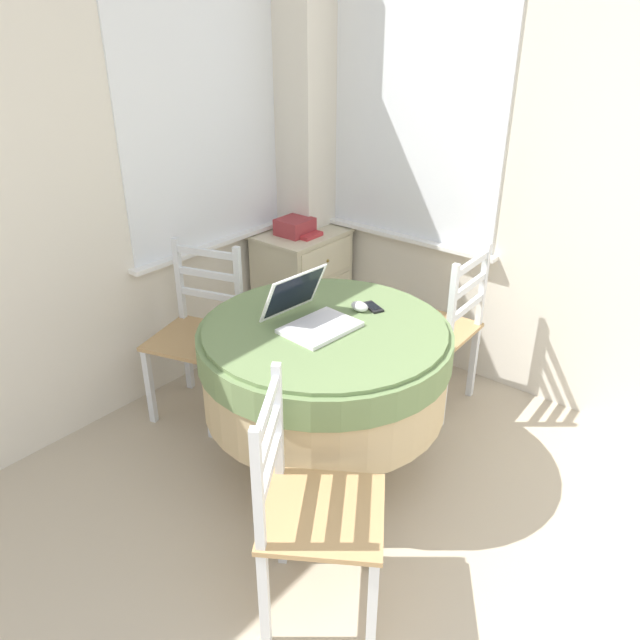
% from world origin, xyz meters
% --- Properties ---
extents(corner_room_shell, '(4.59, 4.84, 2.55)m').
position_xyz_m(corner_room_shell, '(1.37, 1.91, 1.28)').
color(corner_room_shell, silver).
rests_on(corner_room_shell, ground_plane).
extents(round_dining_table, '(1.13, 1.13, 0.76)m').
position_xyz_m(round_dining_table, '(1.10, 1.80, 0.58)').
color(round_dining_table, '#4C3D2D').
rests_on(round_dining_table, ground_plane).
extents(laptop, '(0.35, 0.36, 0.23)m').
position_xyz_m(laptop, '(1.06, 1.85, 0.81)').
color(laptop, white).
rests_on(laptop, round_dining_table).
extents(computer_mouse, '(0.06, 0.09, 0.05)m').
position_xyz_m(computer_mouse, '(1.32, 1.77, 0.78)').
color(computer_mouse, white).
rests_on(computer_mouse, round_dining_table).
extents(cell_phone, '(0.10, 0.13, 0.01)m').
position_xyz_m(cell_phone, '(1.38, 1.74, 0.76)').
color(cell_phone, black).
rests_on(cell_phone, round_dining_table).
extents(dining_chair_near_back_window, '(0.52, 0.52, 0.93)m').
position_xyz_m(dining_chair_near_back_window, '(1.05, 2.62, 0.45)').
color(dining_chair_near_back_window, tan).
rests_on(dining_chair_near_back_window, ground_plane).
extents(dining_chair_near_right_window, '(0.43, 0.43, 0.93)m').
position_xyz_m(dining_chair_near_right_window, '(1.91, 1.65, 0.45)').
color(dining_chair_near_right_window, tan).
rests_on(dining_chair_near_right_window, ground_plane).
extents(dining_chair_camera_near, '(0.58, 0.58, 0.93)m').
position_xyz_m(dining_chair_camera_near, '(0.43, 1.32, 0.45)').
color(dining_chair_camera_near, tan).
rests_on(dining_chair_camera_near, ground_plane).
extents(corner_cabinet, '(0.56, 0.44, 0.75)m').
position_xyz_m(corner_cabinet, '(2.02, 2.73, 0.37)').
color(corner_cabinet, beige).
rests_on(corner_cabinet, ground_plane).
extents(storage_box, '(0.20, 0.19, 0.10)m').
position_xyz_m(storage_box, '(1.97, 2.74, 0.80)').
color(storage_box, '#9E3338').
rests_on(storage_box, corner_cabinet).
extents(book_on_cabinet, '(0.16, 0.24, 0.02)m').
position_xyz_m(book_on_cabinet, '(1.98, 2.71, 0.76)').
color(book_on_cabinet, '#BC3338').
rests_on(book_on_cabinet, corner_cabinet).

